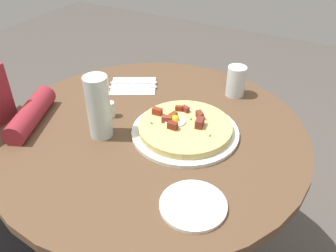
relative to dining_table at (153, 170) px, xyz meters
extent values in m
cylinder|color=brown|center=(0.00, 0.00, 0.16)|extent=(0.99, 0.99, 0.03)
cylinder|color=#333338|center=(0.00, 0.00, -0.21)|extent=(0.12, 0.12, 0.70)
cylinder|color=maroon|center=(-0.36, -0.15, 0.20)|extent=(0.17, 0.27, 0.07)
cylinder|color=silver|center=(0.11, 0.03, 0.18)|extent=(0.34, 0.34, 0.01)
cylinder|color=tan|center=(0.11, 0.03, 0.20)|extent=(0.29, 0.29, 0.02)
cylinder|color=white|center=(0.07, 0.03, 0.21)|extent=(0.07, 0.07, 0.01)
sphere|color=yellow|center=(0.07, 0.03, 0.22)|extent=(0.03, 0.03, 0.03)
cube|color=maroon|center=(0.05, 0.02, 0.22)|extent=(0.03, 0.03, 0.02)
cube|color=maroon|center=(0.05, 0.09, 0.22)|extent=(0.03, 0.02, 0.02)
cube|color=maroon|center=(0.13, 0.09, 0.22)|extent=(0.03, 0.03, 0.02)
cube|color=maroon|center=(0.07, 0.10, 0.22)|extent=(0.03, 0.02, 0.02)
cube|color=maroon|center=(0.00, 0.04, 0.22)|extent=(0.03, 0.02, 0.02)
cube|color=maroon|center=(0.08, -0.01, 0.22)|extent=(0.03, 0.02, 0.02)
cube|color=maroon|center=(0.15, 0.04, 0.22)|extent=(0.03, 0.04, 0.03)
cube|color=brown|center=(0.06, 0.04, 0.22)|extent=(0.02, 0.03, 0.02)
cube|color=#387F2D|center=(0.12, 0.11, 0.21)|extent=(0.01, 0.01, 0.00)
cube|color=#387F2D|center=(0.05, 0.05, 0.21)|extent=(0.01, 0.01, 0.00)
cube|color=#387F2D|center=(0.20, 0.01, 0.21)|extent=(0.00, 0.01, 0.00)
cube|color=#387F2D|center=(0.01, -0.02, 0.21)|extent=(0.01, 0.00, 0.00)
cube|color=#387F2D|center=(0.11, 0.06, 0.21)|extent=(0.00, 0.01, 0.00)
cylinder|color=white|center=(0.26, -0.23, 0.18)|extent=(0.17, 0.17, 0.01)
cube|color=white|center=(-0.21, 0.21, 0.18)|extent=(0.22, 0.21, 0.00)
cube|color=silver|center=(-0.20, 0.19, 0.18)|extent=(0.16, 0.10, 0.00)
cube|color=silver|center=(-0.21, 0.23, 0.18)|extent=(0.16, 0.10, 0.00)
cylinder|color=silver|center=(0.16, 0.34, 0.23)|extent=(0.07, 0.07, 0.11)
cylinder|color=silver|center=(-0.12, -0.10, 0.27)|extent=(0.07, 0.07, 0.20)
cylinder|color=white|center=(-0.16, 0.00, 0.20)|extent=(0.03, 0.03, 0.05)
camera|label=1|loc=(0.49, -0.78, 0.83)|focal=37.68mm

